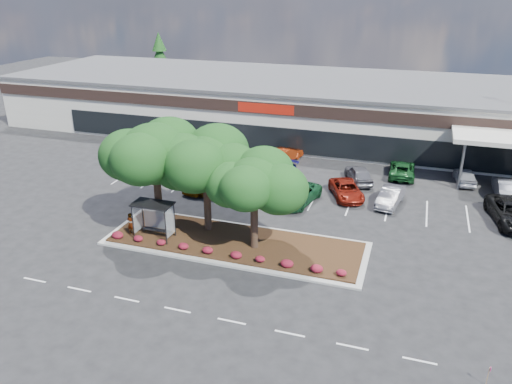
% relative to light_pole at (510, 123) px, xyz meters
% --- Properties ---
extents(ground, '(160.00, 160.00, 0.00)m').
position_rel_light_pole_xyz_m(ground, '(-17.39, -27.39, -4.33)').
color(ground, black).
rests_on(ground, ground).
extents(retail_store, '(80.40, 25.20, 6.25)m').
position_rel_light_pole_xyz_m(retail_store, '(-17.33, 6.52, -1.17)').
color(retail_store, beige).
rests_on(retail_store, ground).
extents(landscape_island, '(18.00, 6.00, 0.26)m').
position_rel_light_pole_xyz_m(landscape_island, '(-19.39, -23.39, -4.20)').
color(landscape_island, '#A9A8A3').
rests_on(landscape_island, ground).
extents(lane_markings, '(33.12, 20.06, 0.01)m').
position_rel_light_pole_xyz_m(lane_markings, '(-17.53, -16.97, -4.32)').
color(lane_markings, silver).
rests_on(lane_markings, ground).
extents(shrub_row, '(17.00, 0.80, 0.50)m').
position_rel_light_pole_xyz_m(shrub_row, '(-19.39, -25.49, -3.82)').
color(shrub_row, maroon).
rests_on(shrub_row, landscape_island).
extents(bus_shelter, '(2.75, 1.55, 2.59)m').
position_rel_light_pole_xyz_m(bus_shelter, '(-24.89, -24.44, -2.02)').
color(bus_shelter, black).
rests_on(bus_shelter, landscape_island).
extents(island_tree_west, '(7.20, 7.20, 7.89)m').
position_rel_light_pole_xyz_m(island_tree_west, '(-25.39, -22.89, -0.12)').
color(island_tree_west, '#173D13').
rests_on(island_tree_west, landscape_island).
extents(island_tree_mid, '(6.60, 6.60, 7.32)m').
position_rel_light_pole_xyz_m(island_tree_mid, '(-21.89, -22.19, -0.41)').
color(island_tree_mid, '#173D13').
rests_on(island_tree_mid, landscape_island).
extents(island_tree_east, '(5.80, 5.80, 6.50)m').
position_rel_light_pole_xyz_m(island_tree_east, '(-17.89, -23.69, -0.82)').
color(island_tree_east, '#173D13').
rests_on(island_tree_east, landscape_island).
extents(conifer_north_west, '(4.40, 4.40, 10.00)m').
position_rel_light_pole_xyz_m(conifer_north_west, '(-47.39, 18.61, 0.67)').
color(conifer_north_west, '#173D13').
rests_on(conifer_north_west, ground).
extents(person_waiting, '(0.64, 0.47, 1.63)m').
position_rel_light_pole_xyz_m(person_waiting, '(-26.70, -24.65, -3.26)').
color(person_waiting, '#594C47').
rests_on(person_waiting, landscape_island).
extents(light_pole, '(1.39, 0.85, 9.77)m').
position_rel_light_pole_xyz_m(light_pole, '(0.00, 0.00, 0.00)').
color(light_pole, '#A9A8A3').
rests_on(light_pole, ground).
extents(survey_stake, '(0.08, 0.14, 1.02)m').
position_rel_light_pole_xyz_m(survey_stake, '(-4.12, -32.10, -3.67)').
color(survey_stake, '#A17954').
rests_on(survey_stake, ground).
extents(car_0, '(3.31, 4.82, 1.50)m').
position_rel_light_pole_xyz_m(car_0, '(-30.27, -11.70, -3.58)').
color(car_0, white).
rests_on(car_0, ground).
extents(car_1, '(4.23, 6.25, 1.59)m').
position_rel_light_pole_xyz_m(car_1, '(-24.78, -14.23, -3.53)').
color(car_1, brown).
rests_on(car_1, ground).
extents(car_2, '(2.73, 4.86, 1.56)m').
position_rel_light_pole_xyz_m(car_2, '(-25.46, -14.88, -3.55)').
color(car_2, '#6B3C05').
rests_on(car_2, ground).
extents(car_3, '(4.16, 5.96, 1.60)m').
position_rel_light_pole_xyz_m(car_3, '(-20.26, -11.51, -3.53)').
color(car_3, navy).
rests_on(car_3, ground).
extents(car_4, '(3.44, 5.57, 1.44)m').
position_rel_light_pole_xyz_m(car_4, '(-17.01, -15.14, -3.61)').
color(car_4, '#19502A').
rests_on(car_4, ground).
extents(car_5, '(3.90, 5.25, 1.32)m').
position_rel_light_pole_xyz_m(car_5, '(-13.42, -12.70, -3.67)').
color(car_5, maroon).
rests_on(car_5, ground).
extents(car_6, '(2.24, 4.53, 1.43)m').
position_rel_light_pole_xyz_m(car_6, '(-9.81, -13.12, -3.62)').
color(car_6, slate).
rests_on(car_6, ground).
extents(car_9, '(2.24, 5.33, 1.71)m').
position_rel_light_pole_xyz_m(car_9, '(-27.71, -5.83, -3.47)').
color(car_9, '#B8B8B8').
rests_on(car_9, ground).
extents(car_10, '(2.99, 4.25, 1.34)m').
position_rel_light_pole_xyz_m(car_10, '(-22.10, -7.95, -3.66)').
color(car_10, '#A9ABB4').
rests_on(car_10, ground).
extents(car_11, '(2.80, 5.08, 1.35)m').
position_rel_light_pole_xyz_m(car_11, '(-21.21, -5.94, -3.65)').
color(car_11, black).
rests_on(car_11, ground).
extents(car_12, '(2.95, 4.57, 1.42)m').
position_rel_light_pole_xyz_m(car_12, '(-20.70, -5.39, -3.62)').
color(car_12, maroon).
rests_on(car_12, ground).
extents(car_13, '(3.38, 4.85, 1.53)m').
position_rel_light_pole_xyz_m(car_13, '(-12.91, -8.84, -3.56)').
color(car_13, '#54535A').
rests_on(car_13, ground).
extents(car_14, '(2.39, 4.98, 1.37)m').
position_rel_light_pole_xyz_m(car_14, '(-9.27, -6.10, -3.64)').
color(car_14, '#13451C').
rests_on(car_14, ground).
extents(car_15, '(2.06, 4.20, 1.38)m').
position_rel_light_pole_xyz_m(car_15, '(-3.80, -6.14, -3.64)').
color(car_15, '#A5A8B2').
rests_on(car_15, ground).
extents(car_16, '(1.80, 4.89, 1.60)m').
position_rel_light_pole_xyz_m(car_16, '(-0.70, -8.33, -3.53)').
color(car_16, slate).
rests_on(car_16, ground).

